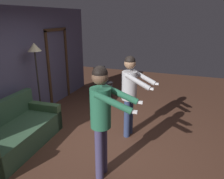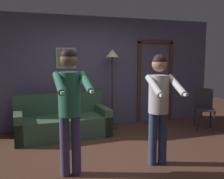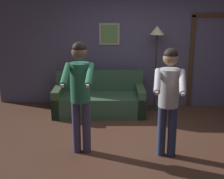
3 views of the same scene
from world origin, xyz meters
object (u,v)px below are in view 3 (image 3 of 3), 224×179
Objects in this scene: torchiere_lamp at (157,42)px; couch at (99,100)px; person_standing_right at (169,93)px; person_standing_left at (80,87)px.

couch is at bearing -165.37° from torchiere_lamp.
torchiere_lamp is at bearing 90.42° from person_standing_right.
torchiere_lamp is at bearing 14.63° from couch.
couch is 1.11× the size of person_standing_left.
person_standing_left is at bearing -121.14° from torchiere_lamp.
couch is 1.74m from torchiere_lamp.
torchiere_lamp is 2.56m from person_standing_left.
person_standing_right is at bearing -1.93° from person_standing_left.
couch is 1.06× the size of torchiere_lamp.
person_standing_left reaches higher than person_standing_right.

